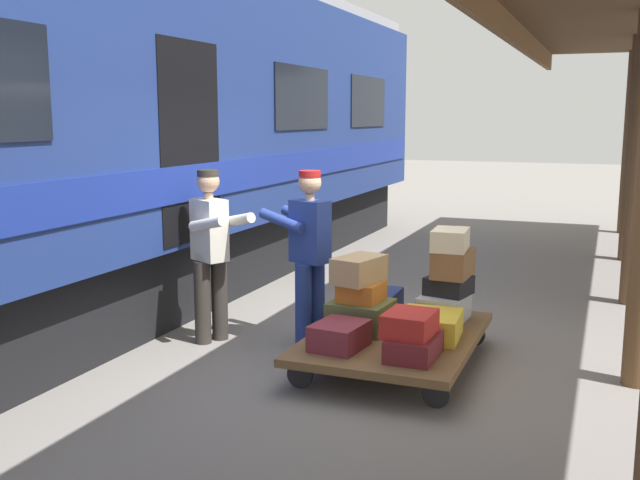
% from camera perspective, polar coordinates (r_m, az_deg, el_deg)
% --- Properties ---
extents(ground_plane, '(60.00, 60.00, 0.00)m').
position_cam_1_polar(ground_plane, '(6.98, 5.94, -8.89)').
color(ground_plane, slate).
extents(train_car, '(3.02, 16.43, 4.00)m').
position_cam_1_polar(train_car, '(8.37, -18.91, 8.09)').
color(train_car, navy).
rests_on(train_car, ground_plane).
extents(luggage_cart, '(1.42, 2.06, 0.29)m').
position_cam_1_polar(luggage_cart, '(6.64, 5.83, -7.60)').
color(luggage_cart, brown).
rests_on(luggage_cart, ground_plane).
extents(suitcase_gray_aluminum, '(0.43, 0.59, 0.26)m').
position_cam_1_polar(suitcase_gray_aluminum, '(7.05, 9.62, -5.22)').
color(suitcase_gray_aluminum, '#9EA0A5').
rests_on(suitcase_gray_aluminum, luggage_cart).
extents(suitcase_burgundy_valise, '(0.44, 0.52, 0.22)m').
position_cam_1_polar(suitcase_burgundy_valise, '(6.18, 1.52, -7.45)').
color(suitcase_burgundy_valise, maroon).
rests_on(suitcase_burgundy_valise, luggage_cart).
extents(suitcase_olive_duffel, '(0.56, 0.53, 0.27)m').
position_cam_1_polar(suitcase_olive_duffel, '(6.68, 3.21, -5.89)').
color(suitcase_olive_duffel, brown).
rests_on(suitcase_olive_duffel, luggage_cart).
extents(suitcase_yellow_case, '(0.55, 0.61, 0.22)m').
position_cam_1_polar(suitcase_yellow_case, '(6.52, 8.56, -6.59)').
color(suitcase_yellow_case, gold).
rests_on(suitcase_yellow_case, luggage_cart).
extents(suitcase_maroon_trunk, '(0.38, 0.55, 0.18)m').
position_cam_1_polar(suitcase_maroon_trunk, '(6.00, 7.31, -8.21)').
color(suitcase_maroon_trunk, maroon).
rests_on(suitcase_maroon_trunk, luggage_cart).
extents(suitcase_navy_fabric, '(0.37, 0.50, 0.24)m').
position_cam_1_polar(suitcase_navy_fabric, '(7.21, 4.64, -4.87)').
color(suitcase_navy_fabric, navy).
rests_on(suitcase_navy_fabric, luggage_cart).
extents(suitcase_orange_carryall, '(0.39, 0.40, 0.17)m').
position_cam_1_polar(suitcase_orange_carryall, '(6.64, 3.24, -4.03)').
color(suitcase_orange_carryall, '#CC6B23').
rests_on(suitcase_orange_carryall, suitcase_olive_duffel).
extents(suitcase_black_hardshell, '(0.45, 0.44, 0.17)m').
position_cam_1_polar(suitcase_black_hardshell, '(7.02, 9.99, -3.50)').
color(suitcase_black_hardshell, black).
rests_on(suitcase_black_hardshell, suitcase_gray_aluminum).
extents(suitcase_brown_leather, '(0.34, 0.51, 0.26)m').
position_cam_1_polar(suitcase_brown_leather, '(7.00, 10.32, -1.78)').
color(suitcase_brown_leather, brown).
rests_on(suitcase_brown_leather, suitcase_black_hardshell).
extents(suitcase_red_plastic, '(0.40, 0.46, 0.19)m').
position_cam_1_polar(suitcase_red_plastic, '(5.96, 6.99, -6.47)').
color(suitcase_red_plastic, '#AD231E').
rests_on(suitcase_red_plastic, suitcase_maroon_trunk).
extents(suitcase_tan_vintage, '(0.43, 0.56, 0.24)m').
position_cam_1_polar(suitcase_tan_vintage, '(6.59, 3.06, -2.30)').
color(suitcase_tan_vintage, tan).
rests_on(suitcase_tan_vintage, suitcase_orange_carryall).
extents(suitcase_cream_canvas, '(0.34, 0.46, 0.20)m').
position_cam_1_polar(suitcase_cream_canvas, '(6.94, 10.11, 0.03)').
color(suitcase_cream_canvas, beige).
rests_on(suitcase_cream_canvas, suitcase_brown_leather).
extents(porter_in_overalls, '(0.73, 0.56, 1.70)m').
position_cam_1_polar(porter_in_overalls, '(7.05, -0.91, -0.88)').
color(porter_in_overalls, navy).
rests_on(porter_in_overalls, ground_plane).
extents(porter_by_door, '(0.74, 0.61, 1.70)m').
position_cam_1_polar(porter_by_door, '(7.20, -8.49, -0.76)').
color(porter_by_door, '#332D28').
rests_on(porter_by_door, ground_plane).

